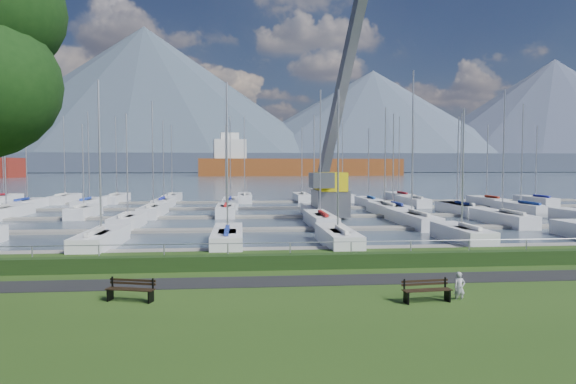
{
  "coord_description": "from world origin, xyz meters",
  "views": [
    {
      "loc": [
        -3.37,
        -24.5,
        4.99
      ],
      "look_at": [
        0.0,
        12.0,
        3.0
      ],
      "focal_mm": 32.0,
      "sensor_mm": 36.0,
      "label": 1
    }
  ],
  "objects": [
    {
      "name": "person",
      "position": [
        4.64,
        -6.51,
        0.59
      ],
      "size": [
        0.44,
        0.3,
        1.17
      ],
      "primitive_type": "imported",
      "rotation": [
        0.0,
        0.0,
        0.04
      ],
      "color": "#ACABB1",
      "rests_on": "grass"
    },
    {
      "name": "bench_right",
      "position": [
        3.31,
        -6.71,
        0.42
      ],
      "size": [
        1.83,
        0.6,
        0.85
      ],
      "rotation": [
        0.0,
        0.0,
        0.1
      ],
      "color": "black",
      "rests_on": "grass"
    },
    {
      "name": "water",
      "position": [
        0.0,
        260.0,
        -0.4
      ],
      "size": [
        800.0,
        540.0,
        0.2
      ],
      "primitive_type": "cube",
      "color": "#3D4A59"
    },
    {
      "name": "foothill",
      "position": [
        0.0,
        330.0,
        6.0
      ],
      "size": [
        900.0,
        80.0,
        12.0
      ],
      "primitive_type": "cube",
      "color": "#3F495C",
      "rests_on": "water"
    },
    {
      "name": "mountains",
      "position": [
        7.35,
        404.62,
        46.68
      ],
      "size": [
        1190.0,
        360.0,
        115.0
      ],
      "color": "#434B63",
      "rests_on": "water"
    },
    {
      "name": "path",
      "position": [
        0.0,
        -3.0,
        0.01
      ],
      "size": [
        160.0,
        2.0,
        0.04
      ],
      "primitive_type": "cube",
      "color": "black",
      "rests_on": "grass"
    },
    {
      "name": "cargo_ship_mid",
      "position": [
        19.86,
        210.67,
        3.6
      ],
      "size": [
        94.57,
        25.69,
        21.5
      ],
      "rotation": [
        0.0,
        0.0,
        0.08
      ],
      "color": "brown",
      "rests_on": "water"
    },
    {
      "name": "hedge",
      "position": [
        0.0,
        -0.4,
        0.35
      ],
      "size": [
        80.0,
        0.7,
        0.7
      ],
      "primitive_type": "cube",
      "color": "#1D3413",
      "rests_on": "grass"
    },
    {
      "name": "bench_left",
      "position": [
        -7.38,
        -5.61,
        0.42
      ],
      "size": [
        1.85,
        0.9,
        0.85
      ],
      "rotation": [
        0.0,
        0.0,
        -0.28
      ],
      "color": "black",
      "rests_on": "grass"
    },
    {
      "name": "fence",
      "position": [
        0.0,
        0.0,
        1.2
      ],
      "size": [
        80.0,
        0.04,
        0.04
      ],
      "primitive_type": "cylinder",
      "rotation": [
        0.0,
        1.57,
        0.0
      ],
      "color": "#94969C",
      "rests_on": "grass"
    },
    {
      "name": "sailboat_fleet",
      "position": [
        -1.76,
        29.29,
        5.38
      ],
      "size": [
        74.96,
        50.05,
        13.59
      ],
      "color": "white",
      "rests_on": "water"
    },
    {
      "name": "docks",
      "position": [
        0.0,
        26.0,
        -0.22
      ],
      "size": [
        90.0,
        41.6,
        0.25
      ],
      "color": "gray",
      "rests_on": "water"
    },
    {
      "name": "crane",
      "position": [
        5.76,
        25.86,
        5.33
      ],
      "size": [
        5.93,
        13.23,
        22.35
      ],
      "rotation": [
        0.0,
        0.0,
        0.07
      ],
      "color": "#5A5C62",
      "rests_on": "water"
    }
  ]
}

